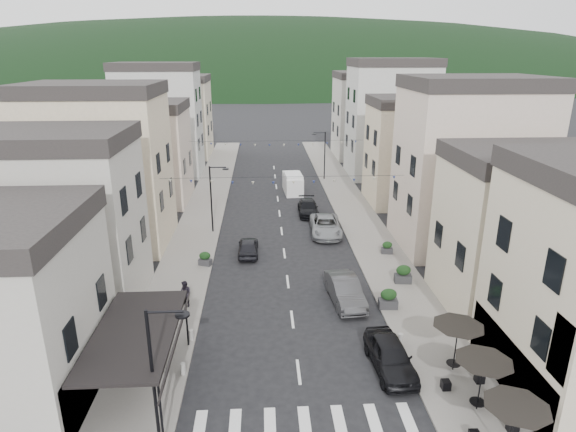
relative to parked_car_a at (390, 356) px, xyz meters
name	(u,v)px	position (x,y,z in m)	size (l,w,h in m)	color
sidewalk_left	(204,211)	(-12.10, 26.00, -0.72)	(4.00, 76.00, 0.12)	slate
sidewalk_right	(353,208)	(2.90, 26.00, -0.72)	(4.00, 76.00, 0.12)	slate
hill_backdrop	(263,78)	(-4.60, 294.00, -0.78)	(640.00, 360.00, 70.00)	black
boutique_awning	(141,333)	(-11.85, -1.00, 2.34)	(3.77, 7.50, 3.28)	black
buildings_row_left	(141,141)	(-19.10, 31.75, 5.34)	(10.20, 54.16, 14.00)	#B3AFA4
buildings_row_right	(412,139)	(9.90, 30.59, 5.54)	(10.20, 54.16, 14.50)	beige
cafe_terrace	(483,366)	(3.10, -3.20, 1.58)	(2.50, 8.10, 2.53)	black
streetlamp_left_near	(158,362)	(-10.42, -4.00, 2.92)	(1.70, 0.56, 6.00)	black
streetlamp_left_far	(214,192)	(-10.42, 20.00, 2.92)	(1.70, 0.56, 6.00)	black
streetlamp_right_far	(323,150)	(1.22, 38.00, 2.92)	(1.70, 0.56, 6.00)	black
bollards	(299,371)	(-4.60, -0.50, -0.36)	(11.66, 10.26, 0.60)	gray
bunting_near	(283,181)	(-4.60, 16.00, 4.88)	(19.00, 0.28, 0.62)	black
bunting_far	(277,144)	(-4.60, 32.00, 4.88)	(19.00, 0.28, 0.62)	black
parked_car_a	(390,356)	(0.00, 0.00, 0.00)	(1.84, 4.57, 1.56)	black
parked_car_b	(345,290)	(-1.11, 6.96, 0.03)	(1.71, 4.89, 1.61)	#363639
parked_car_c	(326,226)	(-0.78, 19.07, 0.00)	(2.57, 5.58, 1.55)	gray
parked_car_d	(308,208)	(-1.80, 24.61, -0.11)	(1.88, 4.63, 1.34)	black
parked_car_e	(248,247)	(-7.44, 14.93, -0.11)	(1.58, 3.92, 1.34)	black
delivery_van	(293,183)	(-2.80, 32.50, 0.34)	(2.16, 4.85, 2.27)	white
pedestrian_a	(140,310)	(-13.47, 4.91, 0.16)	(0.60, 0.39, 1.64)	black
pedestrian_b	(185,294)	(-11.13, 6.73, 0.19)	(0.82, 0.64, 1.69)	black
planter_la	(140,371)	(-12.27, -0.44, -0.07)	(1.22, 0.95, 1.20)	#2D2C2F
planter_lb	(205,259)	(-10.60, 12.85, -0.15)	(1.07, 0.83, 1.05)	#323134
planter_ra	(388,299)	(1.40, 5.85, -0.03)	(1.19, 0.71, 1.29)	#2E2E30
planter_rb	(403,274)	(3.30, 9.23, -0.04)	(1.20, 0.75, 1.28)	#2C2D2F
planter_rc	(387,248)	(3.46, 14.28, -0.18)	(0.94, 0.59, 0.99)	#2C2C2E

